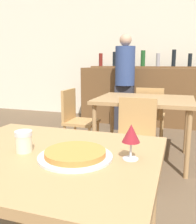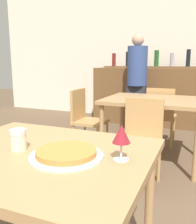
{
  "view_description": "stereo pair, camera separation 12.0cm",
  "coord_description": "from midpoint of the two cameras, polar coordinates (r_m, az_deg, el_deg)",
  "views": [
    {
      "loc": [
        0.59,
        -0.98,
        1.18
      ],
      "look_at": [
        0.08,
        0.55,
        0.86
      ],
      "focal_mm": 40.0,
      "sensor_mm": 36.0,
      "label": 1
    },
    {
      "loc": [
        0.7,
        -0.94,
        1.18
      ],
      "look_at": [
        0.08,
        0.55,
        0.86
      ],
      "focal_mm": 40.0,
      "sensor_mm": 36.0,
      "label": 2
    }
  ],
  "objects": [
    {
      "name": "chair_far_side_left",
      "position": [
        3.32,
        -1.89,
        -1.0
      ],
      "size": [
        0.4,
        0.4,
        0.84
      ],
      "rotation": [
        0.0,
        0.0,
        1.57
      ],
      "color": "tan",
      "rests_on": "ground_plane"
    },
    {
      "name": "cheese_shaker",
      "position": [
        1.26,
        -15.16,
        -6.12
      ],
      "size": [
        0.08,
        0.08,
        0.1
      ],
      "color": "beige",
      "rests_on": "dining_table_near"
    },
    {
      "name": "pizza_tray",
      "position": [
        1.14,
        -4.22,
        -9.54
      ],
      "size": [
        0.33,
        0.33,
        0.04
      ],
      "color": "silver",
      "rests_on": "dining_table_near"
    },
    {
      "name": "chair_far_side_front",
      "position": [
        2.48,
        11.19,
        -5.43
      ],
      "size": [
        0.4,
        0.4,
        0.84
      ],
      "color": "tan",
      "rests_on": "ground_plane"
    },
    {
      "name": "bar_back_shelf",
      "position": [
        5.05,
        15.61,
        10.62
      ],
      "size": [
        2.39,
        0.24,
        0.34
      ],
      "color": "brown",
      "rests_on": "bar_counter"
    },
    {
      "name": "wine_glass",
      "position": [
        1.09,
        8.54,
        -5.26
      ],
      "size": [
        0.08,
        0.08,
        0.16
      ],
      "color": "silver",
      "rests_on": "dining_table_near"
    },
    {
      "name": "bar_counter",
      "position": [
        4.96,
        14.93,
        3.38
      ],
      "size": [
        2.6,
        0.56,
        1.09
      ],
      "color": "brown",
      "rests_on": "ground_plane"
    },
    {
      "name": "dining_table_far",
      "position": [
        3.03,
        13.68,
        1.49
      ],
      "size": [
        1.13,
        0.89,
        0.77
      ],
      "color": "#A87F51",
      "rests_on": "ground_plane"
    },
    {
      "name": "chair_far_side_back",
      "position": [
        3.67,
        15.05,
        -0.22
      ],
      "size": [
        0.4,
        0.4,
        0.84
      ],
      "rotation": [
        0.0,
        0.0,
        3.14
      ],
      "color": "tan",
      "rests_on": "ground_plane"
    },
    {
      "name": "wall_back",
      "position": [
        5.42,
        16.14,
        13.04
      ],
      "size": [
        8.0,
        0.05,
        2.8
      ],
      "color": "silver",
      "rests_on": "ground_plane"
    },
    {
      "name": "dining_table_near",
      "position": [
        1.26,
        -10.45,
        -12.45
      ],
      "size": [
        1.06,
        0.88,
        0.76
      ],
      "color": "#A87F51",
      "rests_on": "ground_plane"
    },
    {
      "name": "person_standing",
      "position": [
        4.41,
        9.64,
        7.37
      ],
      "size": [
        0.34,
        0.34,
        1.67
      ],
      "color": "#2D2D38",
      "rests_on": "ground_plane"
    }
  ]
}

